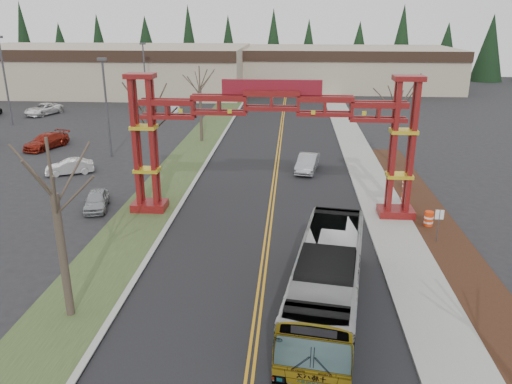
# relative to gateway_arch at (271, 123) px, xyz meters

# --- Properties ---
(road) EXTENTS (12.00, 110.00, 0.02)m
(road) POSITION_rel_gateway_arch_xyz_m (-0.00, 7.00, -5.97)
(road) COLOR black
(road) RESTS_ON ground
(lane_line_left) EXTENTS (0.12, 100.00, 0.01)m
(lane_line_left) POSITION_rel_gateway_arch_xyz_m (-0.12, 7.00, -5.96)
(lane_line_left) COLOR orange
(lane_line_left) RESTS_ON road
(lane_line_right) EXTENTS (0.12, 100.00, 0.01)m
(lane_line_right) POSITION_rel_gateway_arch_xyz_m (0.12, 7.00, -5.96)
(lane_line_right) COLOR orange
(lane_line_right) RESTS_ON road
(curb_right) EXTENTS (0.30, 110.00, 0.15)m
(curb_right) POSITION_rel_gateway_arch_xyz_m (6.15, 7.00, -5.91)
(curb_right) COLOR #9D9E99
(curb_right) RESTS_ON ground
(sidewalk_right) EXTENTS (2.60, 110.00, 0.14)m
(sidewalk_right) POSITION_rel_gateway_arch_xyz_m (7.60, 7.00, -5.91)
(sidewalk_right) COLOR gray
(sidewalk_right) RESTS_ON ground
(landscape_strip) EXTENTS (2.60, 50.00, 0.12)m
(landscape_strip) POSITION_rel_gateway_arch_xyz_m (10.20, -8.00, -5.92)
(landscape_strip) COLOR black
(landscape_strip) RESTS_ON ground
(grass_median) EXTENTS (4.00, 110.00, 0.08)m
(grass_median) POSITION_rel_gateway_arch_xyz_m (-8.00, 7.00, -5.94)
(grass_median) COLOR #334221
(grass_median) RESTS_ON ground
(curb_left) EXTENTS (0.30, 110.00, 0.15)m
(curb_left) POSITION_rel_gateway_arch_xyz_m (-6.15, 7.00, -5.91)
(curb_left) COLOR #9D9E99
(curb_left) RESTS_ON ground
(gateway_arch) EXTENTS (18.20, 1.60, 8.90)m
(gateway_arch) POSITION_rel_gateway_arch_xyz_m (0.00, 0.00, 0.00)
(gateway_arch) COLOR #5B0C11
(gateway_arch) RESTS_ON ground
(retail_building_west) EXTENTS (46.00, 22.30, 7.50)m
(retail_building_west) POSITION_rel_gateway_arch_xyz_m (-30.00, 53.96, -2.22)
(retail_building_west) COLOR tan
(retail_building_west) RESTS_ON ground
(retail_building_east) EXTENTS (38.00, 20.30, 7.00)m
(retail_building_east) POSITION_rel_gateway_arch_xyz_m (10.00, 61.95, -2.47)
(retail_building_east) COLOR tan
(retail_building_east) RESTS_ON ground
(conifer_treeline) EXTENTS (116.10, 5.60, 13.00)m
(conifer_treeline) POSITION_rel_gateway_arch_xyz_m (0.25, 74.00, 0.50)
(conifer_treeline) COLOR black
(conifer_treeline) RESTS_ON ground
(transit_bus) EXTENTS (4.26, 11.42, 3.11)m
(transit_bus) POSITION_rel_gateway_arch_xyz_m (2.94, -11.29, -4.43)
(transit_bus) COLOR #B2B5BA
(transit_bus) RESTS_ON ground
(silver_sedan) EXTENTS (2.21, 4.48, 1.41)m
(silver_sedan) POSITION_rel_gateway_arch_xyz_m (2.59, 9.67, -5.28)
(silver_sedan) COLOR #A5A8AD
(silver_sedan) RESTS_ON ground
(parked_car_near_a) EXTENTS (2.23, 3.80, 1.21)m
(parked_car_near_a) POSITION_rel_gateway_arch_xyz_m (-11.60, 0.00, -5.38)
(parked_car_near_a) COLOR #979B9E
(parked_car_near_a) RESTS_ON ground
(parked_car_near_b) EXTENTS (3.94, 2.74, 1.23)m
(parked_car_near_b) POSITION_rel_gateway_arch_xyz_m (-16.71, 7.44, -5.37)
(parked_car_near_b) COLOR white
(parked_car_near_b) RESTS_ON ground
(parked_car_mid_a) EXTENTS (3.42, 5.32, 1.43)m
(parked_car_mid_a) POSITION_rel_gateway_arch_xyz_m (-22.55, 15.41, -5.27)
(parked_car_mid_a) COLOR maroon
(parked_car_mid_a) RESTS_ON ground
(parked_car_far_a) EXTENTS (2.96, 4.50, 1.40)m
(parked_car_far_a) POSITION_rel_gateway_arch_xyz_m (-14.54, 34.44, -5.28)
(parked_car_far_a) COLOR #9B9EA2
(parked_car_far_a) RESTS_ON ground
(parked_car_far_b) EXTENTS (3.90, 5.76, 1.47)m
(parked_car_far_b) POSITION_rel_gateway_arch_xyz_m (-31.21, 32.43, -5.25)
(parked_car_far_b) COLOR white
(parked_car_far_b) RESTS_ON ground
(bare_tree_median_near) EXTENTS (3.46, 3.46, 7.82)m
(bare_tree_median_near) POSITION_rel_gateway_arch_xyz_m (-8.00, -12.35, -0.48)
(bare_tree_median_near) COLOR #382D26
(bare_tree_median_near) RESTS_ON ground
(bare_tree_median_mid) EXTENTS (3.38, 3.38, 8.07)m
(bare_tree_median_mid) POSITION_rel_gateway_arch_xyz_m (-8.00, 1.56, -0.18)
(bare_tree_median_mid) COLOR #382D26
(bare_tree_median_mid) RESTS_ON ground
(bare_tree_median_far) EXTENTS (3.09, 3.09, 7.60)m
(bare_tree_median_far) POSITION_rel_gateway_arch_xyz_m (-8.00, 19.37, -0.46)
(bare_tree_median_far) COLOR #382D26
(bare_tree_median_far) RESTS_ON ground
(bare_tree_right_far) EXTENTS (3.35, 3.35, 7.59)m
(bare_tree_right_far) POSITION_rel_gateway_arch_xyz_m (10.00, 11.86, -0.63)
(bare_tree_right_far) COLOR #382D26
(bare_tree_right_far) RESTS_ON ground
(light_pole_near) EXTENTS (0.76, 0.38, 8.79)m
(light_pole_near) POSITION_rel_gateway_arch_xyz_m (-15.22, 12.92, -0.90)
(light_pole_near) COLOR #3F3F44
(light_pole_near) RESTS_ON ground
(light_pole_mid) EXTENTS (0.88, 0.44, 10.12)m
(light_pole_mid) POSITION_rel_gateway_arch_xyz_m (-31.92, 25.97, -0.13)
(light_pole_mid) COLOR #3F3F44
(light_pole_mid) RESTS_ON ground
(light_pole_far) EXTENTS (0.76, 0.38, 8.76)m
(light_pole_far) POSITION_rel_gateway_arch_xyz_m (-19.44, 39.35, -0.92)
(light_pole_far) COLOR #3F3F44
(light_pole_far) RESTS_ON ground
(street_sign) EXTENTS (0.46, 0.06, 2.03)m
(street_sign) POSITION_rel_gateway_arch_xyz_m (9.56, -3.82, -4.52)
(street_sign) COLOR #3F3F44
(street_sign) RESTS_ON ground
(barrel_south) EXTENTS (0.55, 0.55, 1.02)m
(barrel_south) POSITION_rel_gateway_arch_xyz_m (9.68, -1.50, -5.47)
(barrel_south) COLOR #EC3A0D
(barrel_south) RESTS_ON ground
(barrel_mid) EXTENTS (0.55, 0.55, 1.03)m
(barrel_mid) POSITION_rel_gateway_arch_xyz_m (8.94, 1.78, -5.47)
(barrel_mid) COLOR #EC3A0D
(barrel_mid) RESTS_ON ground
(barrel_north) EXTENTS (0.54, 0.54, 1.00)m
(barrel_north) POSITION_rel_gateway_arch_xyz_m (9.74, 5.38, -5.48)
(barrel_north) COLOR #EC3A0D
(barrel_north) RESTS_ON ground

